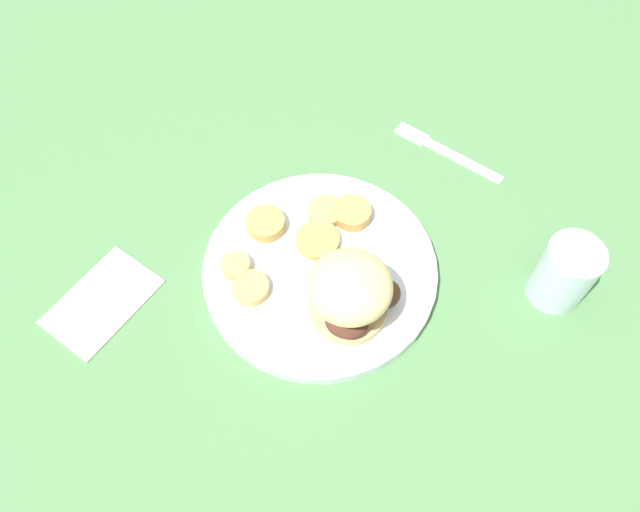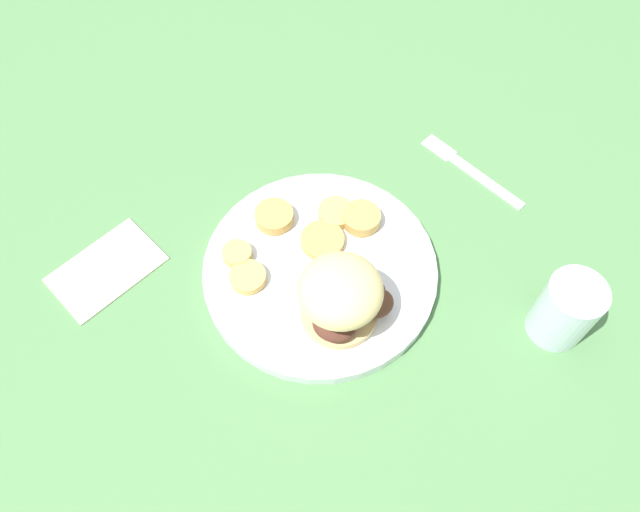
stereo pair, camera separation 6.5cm
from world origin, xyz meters
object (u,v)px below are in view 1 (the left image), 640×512
object	(u,v)px
dinner_plate	(320,270)
fork	(447,152)
sandwich	(351,294)
drinking_glass	(564,273)

from	to	relation	value
dinner_plate	fork	bearing A→B (deg)	42.69
sandwich	dinner_plate	bearing A→B (deg)	115.05
drinking_glass	fork	bearing A→B (deg)	111.04
sandwich	fork	distance (m)	0.31
sandwich	fork	world-z (taller)	sandwich
dinner_plate	drinking_glass	xyz separation A→B (m)	(0.29, -0.05, 0.04)
fork	drinking_glass	distance (m)	0.25
sandwich	drinking_glass	size ratio (longest dim) A/B	1.29
dinner_plate	sandwich	xyz separation A→B (m)	(0.03, -0.06, 0.05)
sandwich	drinking_glass	distance (m)	0.26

